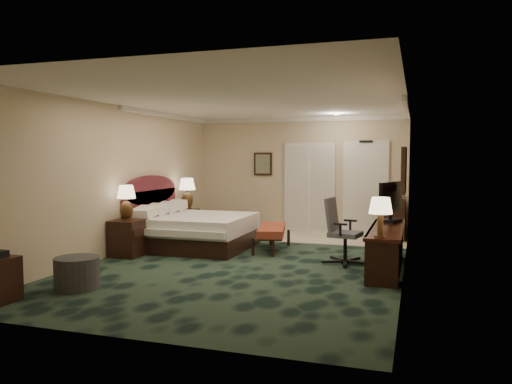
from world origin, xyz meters
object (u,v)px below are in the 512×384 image
(bed_bench, at_px, (272,238))
(ottoman, at_px, (77,273))
(bed, at_px, (196,232))
(tv, at_px, (391,202))
(lamp_far, at_px, (187,194))
(nightstand_near, at_px, (128,238))
(nightstand_far, at_px, (185,223))
(desk_chair, at_px, (345,231))
(lamp_near, at_px, (126,203))
(minibar, at_px, (394,218))
(desk, at_px, (386,249))

(bed_bench, bearing_deg, ottoman, -129.29)
(bed, relative_size, tv, 2.30)
(bed, xyz_separation_m, lamp_far, (-0.81, 1.29, 0.63))
(nightstand_near, height_order, lamp_far, lamp_far)
(bed_bench, bearing_deg, nightstand_far, 143.03)
(desk_chair, bearing_deg, ottoman, -129.87)
(nightstand_far, height_order, ottoman, nightstand_far)
(lamp_near, relative_size, ottoman, 1.04)
(tv, relative_size, desk_chair, 0.80)
(minibar, bearing_deg, tv, -89.12)
(bed, distance_m, nightstand_near, 1.37)
(nightstand_far, distance_m, lamp_far, 0.65)
(bed, distance_m, ottoman, 3.25)
(lamp_near, relative_size, desk_chair, 0.57)
(tv, relative_size, minibar, 0.97)
(nightstand_far, relative_size, bed_bench, 0.45)
(bed, distance_m, bed_bench, 1.48)
(minibar, bearing_deg, lamp_far, -167.18)
(lamp_far, height_order, ottoman, lamp_far)
(lamp_near, xyz_separation_m, desk, (4.46, 0.29, -0.63))
(tv, bearing_deg, bed_bench, -169.45)
(bed_bench, relative_size, tv, 1.55)
(lamp_near, bearing_deg, bed, 53.19)
(bed, height_order, minibar, minibar)
(desk_chair, bearing_deg, bed_bench, 162.60)
(bed_bench, bearing_deg, desk, -38.34)
(nightstand_far, height_order, bed_bench, nightstand_far)
(lamp_far, xyz_separation_m, desk_chair, (3.76, -1.86, -0.41))
(lamp_near, distance_m, desk, 4.51)
(bed, xyz_separation_m, tv, (3.64, -0.10, 0.69))
(bed, xyz_separation_m, nightstand_near, (-0.83, -1.09, 0.00))
(bed_bench, relative_size, desk_chair, 1.24)
(desk_chair, bearing_deg, bed, 179.45)
(lamp_near, bearing_deg, nightstand_far, 90.25)
(bed, bearing_deg, desk, -12.79)
(bed, bearing_deg, lamp_far, 122.22)
(bed, distance_m, minibar, 4.27)
(ottoman, bearing_deg, minibar, 55.03)
(nightstand_near, relative_size, lamp_near, 1.05)
(lamp_far, height_order, tv, tv)
(bed, distance_m, lamp_far, 1.65)
(lamp_far, relative_size, bed_bench, 0.51)
(desk, bearing_deg, bed, 167.21)
(nightstand_near, bearing_deg, bed, 52.65)
(lamp_far, height_order, desk_chair, lamp_far)
(desk, bearing_deg, ottoman, -148.12)
(minibar, bearing_deg, desk_chair, -102.83)
(lamp_far, distance_m, ottoman, 4.62)
(desk, xyz_separation_m, minibar, (-0.02, 3.11, 0.12))
(nightstand_near, distance_m, tv, 4.63)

